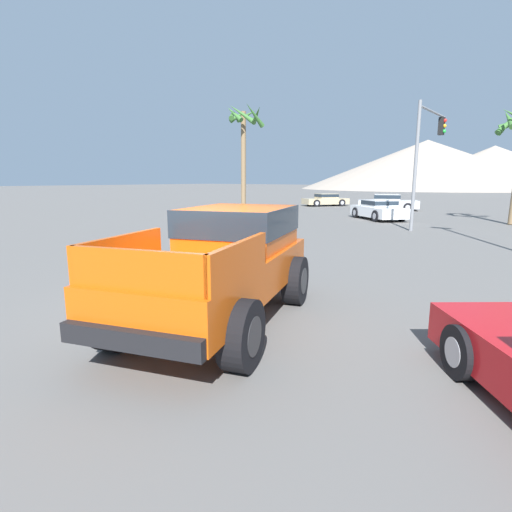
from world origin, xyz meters
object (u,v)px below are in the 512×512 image
Objects in this scene: parked_car_tan at (326,200)px; palm_tree_short at (244,133)px; traffic_light_main at (428,143)px; parked_car_silver at (387,202)px; parked_car_white at (378,210)px; orange_pickup_truck at (226,257)px.

parked_car_tan is 0.57× the size of palm_tree_short.
parked_car_tan is at bearing 45.02° from traffic_light_main.
traffic_light_main is at bearing 4.60° from parked_car_silver.
parked_car_white is 11.05m from palm_tree_short.
parked_car_silver is (-6.95, 26.61, -0.44)m from orange_pickup_truck.
orange_pickup_truck reaches higher than parked_car_silver.
parked_car_tan is 6.56m from parked_car_silver.
orange_pickup_truck is 27.51m from parked_car_silver.
traffic_light_main reaches higher than parked_car_tan.
palm_tree_short is at bearing 83.22° from traffic_light_main.
parked_car_tan is at bearing 82.19° from parked_car_white.
traffic_light_main is (3.33, -2.60, 3.57)m from parked_car_white.
parked_car_tan is 1.01× the size of parked_car_white.
parked_car_tan is 11.71m from palm_tree_short.
traffic_light_main is at bearing 170.84° from parked_car_tan.
traffic_light_main is (5.67, -10.47, 3.54)m from parked_car_silver.
traffic_light_main is (12.05, -12.04, 3.60)m from parked_car_tan.
parked_car_white is 0.72× the size of traffic_light_main.
parked_car_tan is at bearing 84.36° from palm_tree_short.
parked_car_silver is 0.83× the size of traffic_light_main.
orange_pickup_truck is 16.48m from traffic_light_main.
parked_car_tan is (-13.32, 28.17, -0.50)m from orange_pickup_truck.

